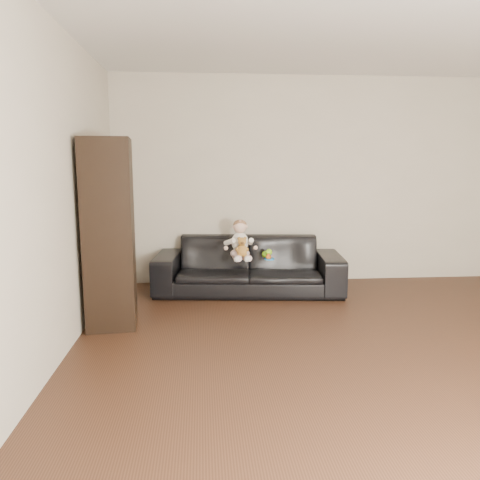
{
  "coord_description": "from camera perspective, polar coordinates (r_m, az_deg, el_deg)",
  "views": [
    {
      "loc": [
        -1.4,
        -3.17,
        1.51
      ],
      "look_at": [
        -0.96,
        2.14,
        0.64
      ],
      "focal_mm": 35.0,
      "sensor_mm": 36.0,
      "label": 1
    }
  ],
  "objects": [
    {
      "name": "shelf_item",
      "position": [
        4.48,
        -15.59,
        5.77
      ],
      "size": [
        0.2,
        0.27,
        0.28
      ],
      "primitive_type": "cube",
      "rotation": [
        0.0,
        0.0,
        0.1
      ],
      "color": "silver",
      "rests_on": "cabinet"
    },
    {
      "name": "floor",
      "position": [
        3.78,
        18.11,
        -14.78
      ],
      "size": [
        5.5,
        5.5,
        0.0
      ],
      "primitive_type": "plane",
      "color": "#3B2215",
      "rests_on": "ground"
    },
    {
      "name": "wall_left",
      "position": [
        3.36,
        -23.85,
        4.86
      ],
      "size": [
        0.0,
        5.5,
        5.5
      ],
      "primitive_type": "plane",
      "rotation": [
        1.57,
        0.0,
        1.57
      ],
      "color": "beige",
      "rests_on": "ground"
    },
    {
      "name": "sofa",
      "position": [
        5.58,
        1.03,
        -3.07
      ],
      "size": [
        2.27,
        1.07,
        0.64
      ],
      "primitive_type": "imported",
      "rotation": [
        0.0,
        0.0,
        -0.1
      ],
      "color": "black",
      "rests_on": "floor"
    },
    {
      "name": "toy_rattle",
      "position": [
        5.38,
        3.5,
        -2.1
      ],
      "size": [
        0.07,
        0.07,
        0.06
      ],
      "primitive_type": "sphere",
      "rotation": [
        0.0,
        0.0,
        0.15
      ],
      "color": "#CB5617",
      "rests_on": "sofa"
    },
    {
      "name": "teddy_bear",
      "position": [
        5.27,
        0.24,
        -0.88
      ],
      "size": [
        0.13,
        0.13,
        0.23
      ],
      "rotation": [
        0.0,
        0.0,
        0.1
      ],
      "color": "#A4722F",
      "rests_on": "sofa"
    },
    {
      "name": "toy_blue_disc",
      "position": [
        5.4,
        3.6,
        -2.32
      ],
      "size": [
        0.13,
        0.13,
        0.02
      ],
      "primitive_type": "cylinder",
      "rotation": [
        0.0,
        0.0,
        0.12
      ],
      "color": "#1B7FDF",
      "rests_on": "sofa"
    },
    {
      "name": "cabinet",
      "position": [
        4.53,
        -15.62,
        0.8
      ],
      "size": [
        0.49,
        0.64,
        1.75
      ],
      "primitive_type": "cube",
      "rotation": [
        0.0,
        0.0,
        0.1
      ],
      "color": "black",
      "rests_on": "floor"
    },
    {
      "name": "toy_green",
      "position": [
        5.47,
        3.21,
        -1.77
      ],
      "size": [
        0.12,
        0.14,
        0.09
      ],
      "primitive_type": "ellipsoid",
      "rotation": [
        0.0,
        0.0,
        -0.14
      ],
      "color": "#7CCE18",
      "rests_on": "sofa"
    },
    {
      "name": "wall_back",
      "position": [
        6.09,
        8.66,
        7.16
      ],
      "size": [
        5.0,
        0.0,
        5.0
      ],
      "primitive_type": "plane",
      "rotation": [
        1.57,
        0.0,
        0.0
      ],
      "color": "beige",
      "rests_on": "ground"
    },
    {
      "name": "baby",
      "position": [
        5.39,
        0.01,
        -0.22
      ],
      "size": [
        0.35,
        0.41,
        0.45
      ],
      "rotation": [
        0.0,
        0.0,
        0.32
      ],
      "color": "beige",
      "rests_on": "sofa"
    }
  ]
}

